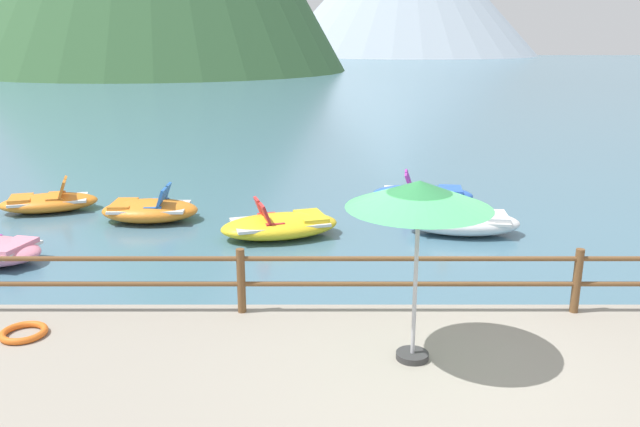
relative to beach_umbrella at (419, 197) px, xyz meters
name	(u,v)px	position (x,y,z in m)	size (l,w,h in m)	color
ground_plane	(338,96)	(0.13, 39.82, -2.45)	(200.00, 200.00, 0.00)	#477084
dock_railing	(410,274)	(0.13, 1.37, -1.47)	(23.92, 0.12, 0.95)	brown
beach_umbrella	(419,197)	(0.00, 0.00, 0.00)	(1.70, 1.70, 2.24)	#B2B2B7
life_ring	(24,332)	(-5.05, 0.62, -2.00)	(0.61, 0.61, 0.09)	orange
pedal_boat_0	(150,210)	(-5.15, 7.40, -2.18)	(2.26, 1.38, 0.84)	orange
pedal_boat_1	(281,225)	(-1.99, 6.17, -2.19)	(2.86, 2.07, 0.83)	yellow
pedal_boat_2	(464,222)	(2.02, 6.39, -2.17)	(2.57, 1.43, 0.86)	white
pedal_boat_4	(423,194)	(1.55, 8.99, -2.19)	(2.71, 1.50, 0.83)	blue
pedal_boat_5	(49,202)	(-7.88, 8.24, -2.21)	(2.54, 1.77, 0.80)	orange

